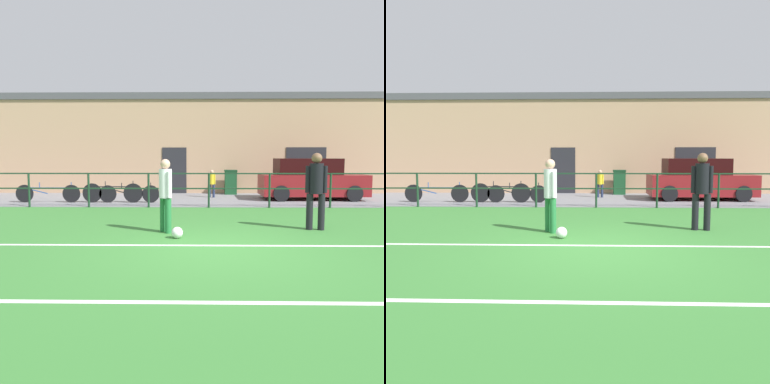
{
  "view_description": "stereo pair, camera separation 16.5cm",
  "coord_description": "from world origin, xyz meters",
  "views": [
    {
      "loc": [
        -0.32,
        -7.06,
        1.68
      ],
      "look_at": [
        -0.51,
        3.18,
        0.77
      ],
      "focal_mm": 37.1,
      "sensor_mm": 36.0,
      "label": 1
    },
    {
      "loc": [
        -0.15,
        -7.06,
        1.68
      ],
      "look_at": [
        -0.51,
        3.18,
        0.77
      ],
      "focal_mm": 37.1,
      "sensor_mm": 36.0,
      "label": 2
    }
  ],
  "objects": [
    {
      "name": "bicycle_parked_2",
      "position": [
        -2.87,
        7.2,
        0.35
      ],
      "size": [
        2.19,
        0.04,
        0.73
      ],
      "color": "black",
      "rests_on": "pavement_strip"
    },
    {
      "name": "field_line_touchline",
      "position": [
        0.0,
        0.34,
        0.0
      ],
      "size": [
        36.0,
        0.11,
        0.0
      ],
      "primitive_type": "cube",
      "color": "white",
      "rests_on": "ground"
    },
    {
      "name": "soccer_ball_match",
      "position": [
        -0.77,
        1.0,
        0.12
      ],
      "size": [
        0.24,
        0.24,
        0.24
      ],
      "primitive_type": "sphere",
      "color": "white",
      "rests_on": "ground"
    },
    {
      "name": "bicycle_parked_1",
      "position": [
        -3.47,
        7.2,
        0.38
      ],
      "size": [
        2.19,
        0.04,
        0.79
      ],
      "color": "black",
      "rests_on": "pavement_strip"
    },
    {
      "name": "clubhouse_facade",
      "position": [
        0.0,
        12.2,
        2.29
      ],
      "size": [
        28.0,
        2.56,
        4.56
      ],
      "color": "tan",
      "rests_on": "ground"
    },
    {
      "name": "parked_car_red",
      "position": [
        4.03,
        8.49,
        0.77
      ],
      "size": [
        3.97,
        1.84,
        1.59
      ],
      "color": "maroon",
      "rests_on": "pavement_strip"
    },
    {
      "name": "pavement_strip",
      "position": [
        0.0,
        8.5,
        0.01
      ],
      "size": [
        48.0,
        5.0,
        0.02
      ],
      "primitive_type": "cube",
      "color": "slate",
      "rests_on": "ground"
    },
    {
      "name": "perimeter_fence",
      "position": [
        0.0,
        6.0,
        0.75
      ],
      "size": [
        36.07,
        0.07,
        1.15
      ],
      "color": "#193823",
      "rests_on": "ground"
    },
    {
      "name": "field_line_hash",
      "position": [
        0.0,
        -2.62,
        0.0
      ],
      "size": [
        36.0,
        0.11,
        0.0
      ],
      "primitive_type": "cube",
      "color": "white",
      "rests_on": "ground"
    },
    {
      "name": "trash_bin_0",
      "position": [
        1.07,
        10.48,
        0.57
      ],
      "size": [
        0.55,
        0.47,
        1.08
      ],
      "color": "#194C28",
      "rests_on": "pavement_strip"
    },
    {
      "name": "player_striker",
      "position": [
        -1.07,
        1.65,
        0.92
      ],
      "size": [
        0.29,
        0.39,
        1.63
      ],
      "rotation": [
        0.0,
        0.0,
        2.14
      ],
      "color": "#237038",
      "rests_on": "ground"
    },
    {
      "name": "spectator_child",
      "position": [
        0.19,
        9.14,
        0.66
      ],
      "size": [
        0.3,
        0.2,
        1.12
      ],
      "rotation": [
        0.0,
        0.0,
        2.92
      ],
      "color": "#232D4C",
      "rests_on": "pavement_strip"
    },
    {
      "name": "bicycle_parked_0",
      "position": [
        -5.84,
        7.2,
        0.36
      ],
      "size": [
        2.36,
        0.04,
        0.74
      ],
      "color": "black",
      "rests_on": "pavement_strip"
    },
    {
      "name": "ground",
      "position": [
        0.0,
        0.0,
        -0.02
      ],
      "size": [
        60.0,
        44.0,
        0.04
      ],
      "primitive_type": "cube",
      "color": "#387A33"
    },
    {
      "name": "player_goalkeeper",
      "position": [
        2.36,
        2.02,
        1.0
      ],
      "size": [
        0.48,
        0.31,
        1.77
      ],
      "rotation": [
        0.0,
        0.0,
        2.99
      ],
      "color": "black",
      "rests_on": "ground"
    }
  ]
}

